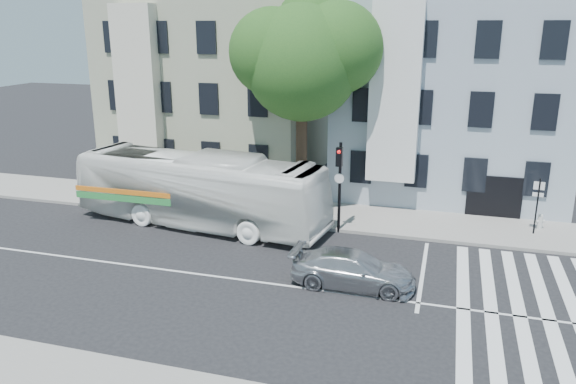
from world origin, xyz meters
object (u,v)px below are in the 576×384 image
at_px(bus, 199,190).
at_px(traffic_signal, 340,176).
at_px(fire_hydrant, 540,221).
at_px(sedan, 353,269).

height_order(bus, traffic_signal, traffic_signal).
bearing_deg(bus, fire_hydrant, -69.47).
relative_size(bus, fire_hydrant, 16.95).
distance_m(traffic_signal, fire_hydrant, 9.62).
distance_m(sedan, traffic_signal, 5.88).
bearing_deg(traffic_signal, fire_hydrant, 20.83).
bearing_deg(traffic_signal, bus, -169.76).
xyz_separation_m(sedan, traffic_signal, (-1.61, 5.26, 2.08)).
height_order(sedan, traffic_signal, traffic_signal).
relative_size(bus, sedan, 2.76).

